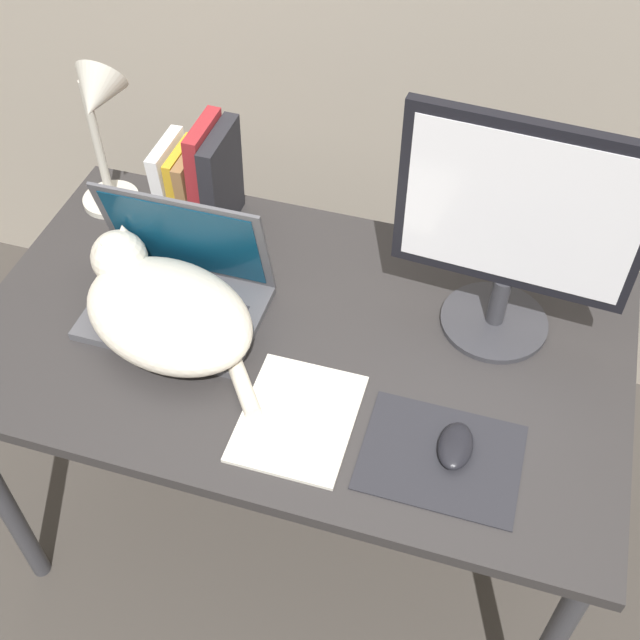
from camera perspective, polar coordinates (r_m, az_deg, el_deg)
desk at (r=1.66m, az=-1.47°, el=-2.77°), size 1.30×0.76×0.75m
laptop at (r=1.64m, az=-10.05°, el=2.15°), size 0.35×0.25×0.25m
cat at (r=1.58m, az=-11.07°, el=0.85°), size 0.45×0.36×0.15m
external_monitor at (r=1.48m, az=13.76°, el=6.34°), size 0.44×0.22×0.47m
mousepad at (r=1.44m, az=8.60°, el=-9.61°), size 0.28×0.22×0.00m
computer_mouse at (r=1.44m, az=9.63°, el=-8.82°), size 0.06×0.10×0.03m
book_row at (r=1.79m, az=-8.49°, el=9.75°), size 0.16×0.16×0.26m
desk_lamp at (r=1.78m, az=-15.50°, el=13.66°), size 0.17×0.17×0.39m
notepad at (r=1.47m, az=-1.57°, el=-6.97°), size 0.20×0.25×0.01m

